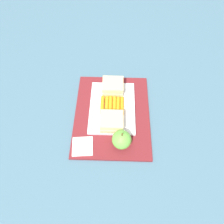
{
  "coord_description": "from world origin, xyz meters",
  "views": [
    {
      "loc": [
        0.41,
        0.01,
        0.68
      ],
      "look_at": [
        0.01,
        0.0,
        0.04
      ],
      "focal_mm": 33.29,
      "sensor_mm": 36.0,
      "label": 1
    }
  ],
  "objects_px": {
    "food_tray": "(112,107)",
    "paper_napkin": "(82,146)",
    "apple": "(122,140)",
    "sandwich_half_left": "(113,87)",
    "sandwich_half_right": "(112,122)",
    "carrot_sticks_bundle": "(112,105)"
  },
  "relations": [
    {
      "from": "carrot_sticks_bundle",
      "to": "apple",
      "type": "height_order",
      "value": "apple"
    },
    {
      "from": "food_tray",
      "to": "carrot_sticks_bundle",
      "type": "distance_m",
      "value": 0.01
    },
    {
      "from": "food_tray",
      "to": "sandwich_half_right",
      "type": "relative_size",
      "value": 2.88
    },
    {
      "from": "carrot_sticks_bundle",
      "to": "apple",
      "type": "bearing_deg",
      "value": 13.67
    },
    {
      "from": "carrot_sticks_bundle",
      "to": "apple",
      "type": "relative_size",
      "value": 1.15
    },
    {
      "from": "apple",
      "to": "paper_napkin",
      "type": "height_order",
      "value": "apple"
    },
    {
      "from": "sandwich_half_left",
      "to": "sandwich_half_right",
      "type": "bearing_deg",
      "value": 0.0
    },
    {
      "from": "sandwich_half_left",
      "to": "carrot_sticks_bundle",
      "type": "distance_m",
      "value": 0.08
    },
    {
      "from": "apple",
      "to": "paper_napkin",
      "type": "bearing_deg",
      "value": -83.65
    },
    {
      "from": "sandwich_half_left",
      "to": "apple",
      "type": "distance_m",
      "value": 0.23
    },
    {
      "from": "food_tray",
      "to": "paper_napkin",
      "type": "height_order",
      "value": "food_tray"
    },
    {
      "from": "paper_napkin",
      "to": "apple",
      "type": "bearing_deg",
      "value": 96.35
    },
    {
      "from": "sandwich_half_right",
      "to": "apple",
      "type": "height_order",
      "value": "apple"
    },
    {
      "from": "sandwich_half_right",
      "to": "paper_napkin",
      "type": "xyz_separation_m",
      "value": [
        0.08,
        -0.1,
        -0.03
      ]
    },
    {
      "from": "sandwich_half_right",
      "to": "paper_napkin",
      "type": "relative_size",
      "value": 1.14
    },
    {
      "from": "food_tray",
      "to": "apple",
      "type": "distance_m",
      "value": 0.15
    },
    {
      "from": "food_tray",
      "to": "sandwich_half_left",
      "type": "height_order",
      "value": "sandwich_half_left"
    },
    {
      "from": "food_tray",
      "to": "sandwich_half_right",
      "type": "distance_m",
      "value": 0.08
    },
    {
      "from": "food_tray",
      "to": "sandwich_half_left",
      "type": "relative_size",
      "value": 2.88
    },
    {
      "from": "sandwich_half_right",
      "to": "paper_napkin",
      "type": "height_order",
      "value": "sandwich_half_right"
    },
    {
      "from": "sandwich_half_right",
      "to": "paper_napkin",
      "type": "bearing_deg",
      "value": -50.03
    },
    {
      "from": "sandwich_half_right",
      "to": "apple",
      "type": "relative_size",
      "value": 1.04
    }
  ]
}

